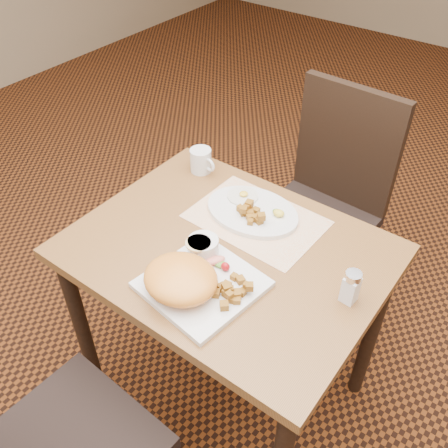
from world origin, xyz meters
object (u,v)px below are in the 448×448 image
plate_square (202,284)px  plate_oval (252,211)px  chair_far (326,197)px  coffee_mug (201,161)px  salt_shaker (351,286)px  table (228,273)px

plate_square → plate_oval: bearing=101.1°
plate_square → chair_far: bearing=91.9°
plate_oval → coffee_mug: bearing=161.9°
chair_far → coffee_mug: bearing=53.2°
salt_shaker → coffee_mug: bearing=161.1°
table → plate_oval: (-0.03, 0.17, 0.12)m
table → plate_square: (0.04, -0.16, 0.12)m
table → coffee_mug: 0.43m
coffee_mug → chair_far: bearing=50.8°
chair_far → salt_shaker: 0.77m
plate_square → salt_shaker: bearing=29.9°
chair_far → salt_shaker: size_ratio=9.70×
plate_oval → coffee_mug: coffee_mug is taller
plate_square → coffee_mug: coffee_mug is taller
chair_far → plate_oval: bearing=87.9°
salt_shaker → coffee_mug: size_ratio=0.93×
salt_shaker → table: bearing=-175.4°
chair_far → plate_square: (0.03, -0.82, 0.22)m
table → chair_far: chair_far is taller
plate_square → salt_shaker: (0.34, 0.19, 0.04)m
table → plate_oval: size_ratio=2.96×
plate_square → coffee_mug: 0.55m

